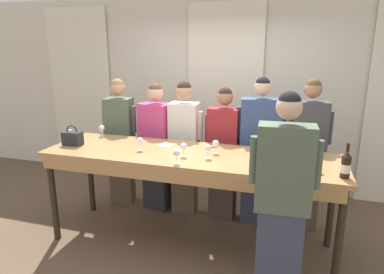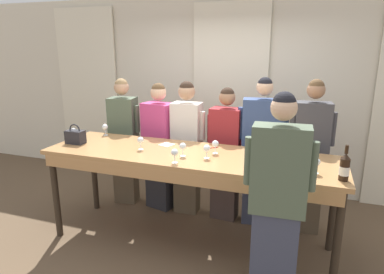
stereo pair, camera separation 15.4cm
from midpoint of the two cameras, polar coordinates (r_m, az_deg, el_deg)
name	(u,v)px [view 1 (the left image)]	position (r m, az deg, el deg)	size (l,w,h in m)	color
ground_plane	(190,242)	(3.96, -1.55, -17.08)	(18.00, 18.00, 0.00)	brown
wall_back	(225,94)	(5.12, 4.69, 7.13)	(12.00, 0.06, 2.80)	beige
curtain_panel_left	(81,92)	(6.07, -18.72, 7.10)	(1.09, 0.03, 2.69)	#EFE5C6
curtain_panel_center	(224,99)	(5.07, 4.52, 6.41)	(1.09, 0.03, 2.69)	#EFE5C6
tasting_bar	(189,163)	(3.52, -1.81, -4.35)	(3.04, 0.87, 1.03)	#B27F4C
wine_bottle	(346,165)	(3.09, 22.96, -4.34)	(0.08, 0.08, 0.30)	black
handbag	(73,138)	(4.03, -20.33, -0.15)	(0.21, 0.12, 0.22)	#232328
wine_glass_front_left	(176,153)	(3.20, -3.99, -2.70)	(0.07, 0.07, 0.14)	white
wine_glass_front_mid	(70,133)	(4.20, -20.69, 0.67)	(0.07, 0.07, 0.14)	white
wine_glass_front_right	(184,147)	(3.39, -2.72, -1.64)	(0.07, 0.07, 0.14)	white
wine_glass_center_left	(208,148)	(3.34, 1.34, -1.92)	(0.07, 0.07, 0.14)	white
wine_glass_center_mid	(216,144)	(3.49, 2.69, -1.16)	(0.07, 0.07, 0.14)	white
wine_glass_center_right	(318,161)	(3.16, 18.89, -3.77)	(0.07, 0.07, 0.14)	white
wine_glass_back_left	(298,164)	(3.01, 15.87, -4.41)	(0.07, 0.07, 0.14)	white
wine_glass_back_mid	(140,141)	(3.64, -9.86, -0.70)	(0.07, 0.07, 0.14)	white
wine_glass_back_right	(102,128)	(4.30, -15.81, 1.39)	(0.07, 0.07, 0.14)	white
wine_glass_near_host	(266,149)	(3.39, 11.04, -1.91)	(0.07, 0.07, 0.14)	white
napkin	(166,145)	(3.81, -5.57, -1.33)	(0.17, 0.17, 0.00)	white
pen	(212,147)	(3.70, 2.21, -1.76)	(0.10, 0.08, 0.01)	maroon
guest_olive_jacket	(120,141)	(4.64, -12.78, -0.71)	(0.46, 0.31, 1.70)	brown
guest_pink_top	(157,147)	(4.42, -6.88, -1.66)	(0.51, 0.35, 1.66)	#28282D
guest_cream_sweater	(184,146)	(4.27, -2.30, -1.60)	(0.47, 0.25, 1.69)	brown
guest_striped_shirt	(224,153)	(4.16, 4.24, -2.72)	(0.48, 0.27, 1.64)	#473833
guest_navy_coat	(259,151)	(4.07, 10.08, -2.35)	(0.57, 0.27, 1.77)	#383D51
guest_beige_cap	(307,154)	(4.05, 17.63, -2.74)	(0.49, 0.25, 1.76)	brown
host_pouring	(282,202)	(2.77, 13.21, -10.58)	(0.53, 0.23, 1.79)	#383D51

